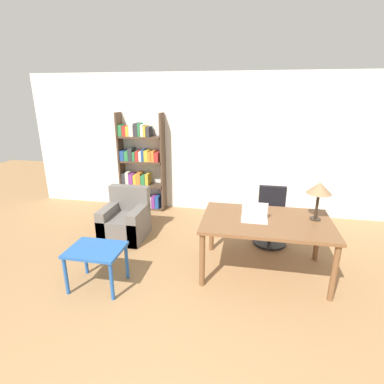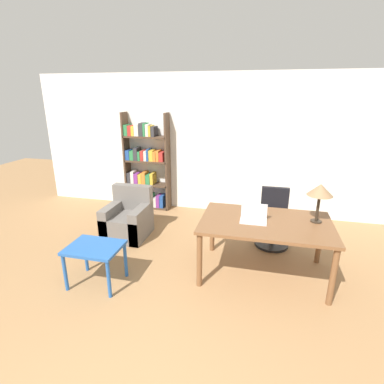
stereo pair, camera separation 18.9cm
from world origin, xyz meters
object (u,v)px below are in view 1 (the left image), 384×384
at_px(side_table_blue, 96,254).
at_px(desk, 266,226).
at_px(laptop, 254,216).
at_px(armchair, 126,221).
at_px(bookshelf, 140,168).
at_px(office_chair, 271,219).
at_px(table_lamp, 319,189).

bearing_deg(side_table_blue, desk, 19.41).
bearing_deg(laptop, armchair, 162.53).
bearing_deg(armchair, bookshelf, 98.76).
bearing_deg(office_chair, laptop, -107.58).
distance_m(table_lamp, side_table_blue, 2.89).
distance_m(desk, office_chair, 0.95).
bearing_deg(bookshelf, office_chair, -22.76).
height_order(armchair, bookshelf, bookshelf).
bearing_deg(table_lamp, desk, -167.59).
height_order(desk, bookshelf, bookshelf).
relative_size(laptop, table_lamp, 0.66).
bearing_deg(bookshelf, side_table_blue, -81.48).
bearing_deg(armchair, side_table_blue, -81.72).
xyz_separation_m(table_lamp, side_table_blue, (-2.66, -0.85, -0.73)).
xyz_separation_m(side_table_blue, bookshelf, (-0.40, 2.70, 0.41)).
relative_size(side_table_blue, bookshelf, 0.33).
bearing_deg(side_table_blue, laptop, 20.31).
bearing_deg(office_chair, side_table_blue, -143.35).
relative_size(side_table_blue, armchair, 0.79).
relative_size(desk, bookshelf, 0.84).
xyz_separation_m(laptop, side_table_blue, (-1.88, -0.70, -0.37)).
distance_m(office_chair, armchair, 2.39).
relative_size(office_chair, armchair, 1.11).
bearing_deg(laptop, desk, 7.96).
height_order(desk, laptop, laptop).
xyz_separation_m(side_table_blue, armchair, (-0.20, 1.35, -0.17)).
bearing_deg(laptop, bookshelf, 138.79).
xyz_separation_m(desk, laptop, (-0.16, -0.02, 0.14)).
relative_size(laptop, bookshelf, 0.17).
xyz_separation_m(desk, side_table_blue, (-2.04, -0.72, -0.23)).
xyz_separation_m(laptop, bookshelf, (-2.29, 2.00, 0.05)).
bearing_deg(bookshelf, armchair, -81.24).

